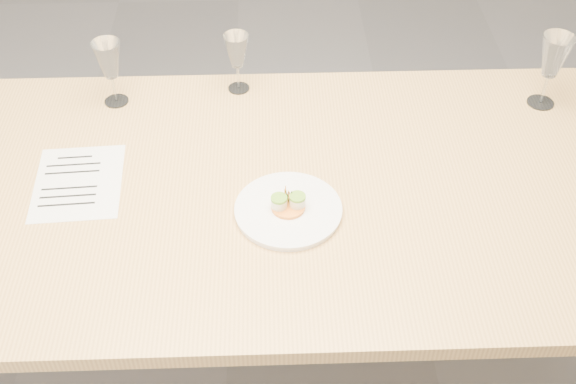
{
  "coord_description": "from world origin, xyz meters",
  "views": [
    {
      "loc": [
        0.15,
        -1.33,
        1.99
      ],
      "look_at": [
        0.19,
        -0.08,
        0.8
      ],
      "focal_mm": 45.0,
      "sensor_mm": 36.0,
      "label": 1
    }
  ],
  "objects_px": {
    "dining_table": "(212,206)",
    "dinner_plate": "(288,209)",
    "recipe_sheet": "(78,182)",
    "wine_glass_3": "(554,58)",
    "wine_glass_1": "(109,61)",
    "wine_glass_2": "(237,52)"
  },
  "relations": [
    {
      "from": "wine_glass_2",
      "to": "wine_glass_3",
      "type": "xyz_separation_m",
      "value": [
        0.87,
        -0.1,
        0.03
      ]
    },
    {
      "from": "recipe_sheet",
      "to": "wine_glass_1",
      "type": "xyz_separation_m",
      "value": [
        0.05,
        0.34,
        0.14
      ]
    },
    {
      "from": "dinner_plate",
      "to": "recipe_sheet",
      "type": "height_order",
      "value": "dinner_plate"
    },
    {
      "from": "dinner_plate",
      "to": "wine_glass_2",
      "type": "xyz_separation_m",
      "value": [
        -0.13,
        0.52,
        0.11
      ]
    },
    {
      "from": "wine_glass_1",
      "to": "wine_glass_3",
      "type": "relative_size",
      "value": 0.9
    },
    {
      "from": "wine_glass_2",
      "to": "recipe_sheet",
      "type": "bearing_deg",
      "value": -135.51
    },
    {
      "from": "dinner_plate",
      "to": "wine_glass_2",
      "type": "distance_m",
      "value": 0.55
    },
    {
      "from": "dining_table",
      "to": "dinner_plate",
      "type": "relative_size",
      "value": 9.16
    },
    {
      "from": "wine_glass_1",
      "to": "wine_glass_2",
      "type": "bearing_deg",
      "value": 8.36
    },
    {
      "from": "dining_table",
      "to": "wine_glass_1",
      "type": "bearing_deg",
      "value": 127.43
    },
    {
      "from": "dinner_plate",
      "to": "wine_glass_1",
      "type": "xyz_separation_m",
      "value": [
        -0.48,
        0.47,
        0.13
      ]
    },
    {
      "from": "wine_glass_1",
      "to": "wine_glass_2",
      "type": "height_order",
      "value": "wine_glass_1"
    },
    {
      "from": "dining_table",
      "to": "recipe_sheet",
      "type": "distance_m",
      "value": 0.34
    },
    {
      "from": "dinner_plate",
      "to": "recipe_sheet",
      "type": "xyz_separation_m",
      "value": [
        -0.53,
        0.13,
        -0.01
      ]
    },
    {
      "from": "wine_glass_1",
      "to": "recipe_sheet",
      "type": "bearing_deg",
      "value": -98.4
    },
    {
      "from": "recipe_sheet",
      "to": "wine_glass_3",
      "type": "height_order",
      "value": "wine_glass_3"
    },
    {
      "from": "recipe_sheet",
      "to": "wine_glass_3",
      "type": "bearing_deg",
      "value": 9.62
    },
    {
      "from": "dining_table",
      "to": "wine_glass_2",
      "type": "height_order",
      "value": "wine_glass_2"
    },
    {
      "from": "dining_table",
      "to": "dinner_plate",
      "type": "distance_m",
      "value": 0.23
    },
    {
      "from": "dining_table",
      "to": "recipe_sheet",
      "type": "bearing_deg",
      "value": 174.98
    },
    {
      "from": "dinner_plate",
      "to": "wine_glass_1",
      "type": "bearing_deg",
      "value": 135.69
    },
    {
      "from": "dinner_plate",
      "to": "wine_glass_3",
      "type": "bearing_deg",
      "value": 29.56
    }
  ]
}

